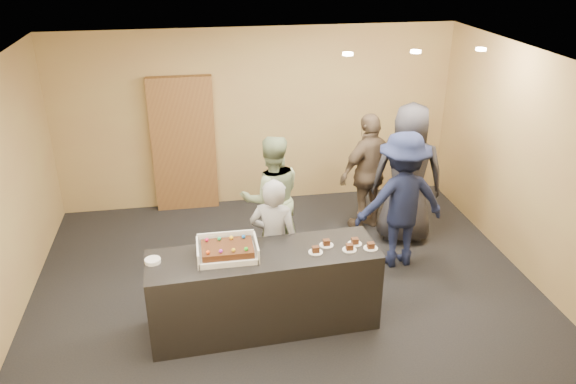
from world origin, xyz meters
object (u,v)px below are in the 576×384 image
object	(u,v)px
person_brown_extra	(369,173)
person_sage_man	(272,198)
serving_counter	(264,290)
person_dark_suit	(408,174)
plate_stack	(153,261)
storage_cabinet	(184,145)
sheet_cake	(227,249)
person_server_grey	(274,242)
person_navy_man	(401,200)
cake_box	(227,252)

from	to	relation	value
person_brown_extra	person_sage_man	bearing A→B (deg)	-3.98
serving_counter	person_brown_extra	size ratio (longest dim) A/B	1.40
person_dark_suit	plate_stack	bearing A→B (deg)	42.50
person_sage_man	person_brown_extra	xyz separation A→B (m)	(1.45, 0.55, 0.02)
storage_cabinet	sheet_cake	bearing A→B (deg)	-82.38
person_server_grey	person_sage_man	bearing A→B (deg)	-74.27
person_brown_extra	person_dark_suit	bearing A→B (deg)	111.69
sheet_cake	person_server_grey	bearing A→B (deg)	39.52
person_server_grey	person_navy_man	xyz separation A→B (m)	(1.68, 0.54, 0.12)
sheet_cake	person_dark_suit	xyz separation A→B (m)	(2.53, 1.59, -0.03)
serving_counter	person_server_grey	distance (m)	0.58
storage_cabinet	person_dark_suit	world-z (taller)	storage_cabinet
storage_cabinet	person_sage_man	size ratio (longest dim) A/B	1.23
plate_stack	cake_box	bearing A→B (deg)	-0.06
cake_box	person_navy_man	world-z (taller)	person_navy_man
plate_stack	person_sage_man	distance (m)	2.00
plate_stack	person_navy_man	xyz separation A→B (m)	(2.97, 0.97, -0.04)
person_brown_extra	person_navy_man	bearing A→B (deg)	71.52
serving_counter	person_server_grey	xyz separation A→B (m)	(0.18, 0.45, 0.31)
person_server_grey	person_dark_suit	xyz separation A→B (m)	(1.98, 1.14, 0.20)
storage_cabinet	person_brown_extra	xyz separation A→B (m)	(2.53, -1.11, -0.17)
serving_counter	storage_cabinet	xyz separation A→B (m)	(-0.78, 3.10, 0.58)
sheet_cake	person_sage_man	world-z (taller)	person_sage_man
cake_box	person_navy_man	xyz separation A→B (m)	(2.23, 0.97, -0.06)
cake_box	person_dark_suit	world-z (taller)	person_dark_suit
person_server_grey	person_dark_suit	world-z (taller)	person_dark_suit
storage_cabinet	person_navy_man	world-z (taller)	storage_cabinet
person_navy_man	person_sage_man	bearing A→B (deg)	-18.66
serving_counter	storage_cabinet	bearing A→B (deg)	101.39
serving_counter	cake_box	bearing A→B (deg)	173.72
sheet_cake	person_server_grey	size ratio (longest dim) A/B	0.34
sheet_cake	person_dark_suit	world-z (taller)	person_dark_suit
serving_counter	person_dark_suit	distance (m)	2.73
person_server_grey	person_dark_suit	distance (m)	2.30
person_navy_man	person_brown_extra	bearing A→B (deg)	-86.78
cake_box	person_dark_suit	xyz separation A→B (m)	(2.53, 1.57, 0.02)
storage_cabinet	plate_stack	bearing A→B (deg)	-96.18
cake_box	sheet_cake	xyz separation A→B (m)	(-0.00, -0.02, 0.05)
storage_cabinet	plate_stack	world-z (taller)	storage_cabinet
storage_cabinet	plate_stack	xyz separation A→B (m)	(-0.33, -3.07, -0.11)
person_sage_man	serving_counter	bearing A→B (deg)	75.40
sheet_cake	person_brown_extra	distance (m)	2.91
plate_stack	person_brown_extra	bearing A→B (deg)	34.35
person_brown_extra	plate_stack	bearing A→B (deg)	9.75
sheet_cake	plate_stack	distance (m)	0.75
serving_counter	cake_box	world-z (taller)	cake_box
person_sage_man	person_dark_suit	xyz separation A→B (m)	(1.86, 0.16, 0.13)
storage_cabinet	person_dark_suit	xyz separation A→B (m)	(2.94, -1.50, -0.06)
serving_counter	person_navy_man	distance (m)	2.15
cake_box	person_server_grey	bearing A→B (deg)	38.10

